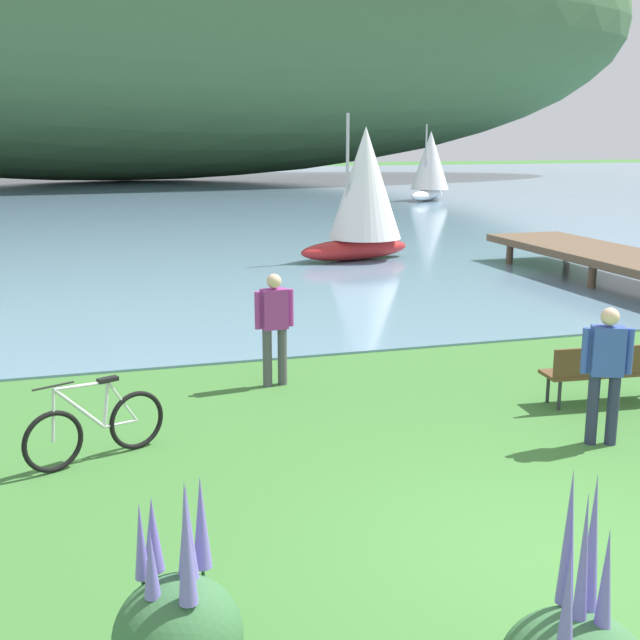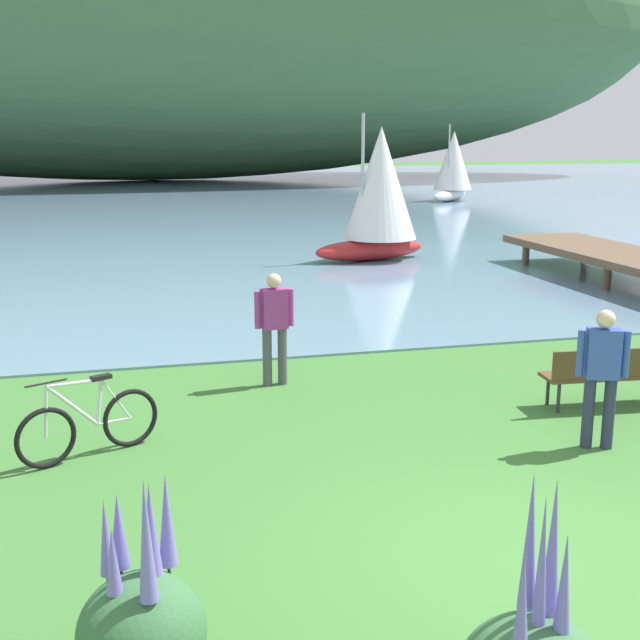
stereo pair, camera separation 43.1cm
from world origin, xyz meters
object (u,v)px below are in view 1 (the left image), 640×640
(park_bench_near_camera, at_px, (608,369))
(bicycle_leaning_near_bench, at_px, (96,428))
(sailboat_mid_bay, at_px, (364,192))
(person_at_shoreline, at_px, (274,322))
(sailboat_nearest_to_shore, at_px, (430,165))
(person_on_the_grass, at_px, (606,367))

(park_bench_near_camera, height_order, bicycle_leaning_near_bench, bicycle_leaning_near_bench)
(sailboat_mid_bay, bearing_deg, person_at_shoreline, -115.53)
(sailboat_nearest_to_shore, bearing_deg, sailboat_mid_bay, -118.89)
(bicycle_leaning_near_bench, bearing_deg, person_on_the_grass, -11.73)
(person_at_shoreline, relative_size, person_on_the_grass, 1.00)
(person_at_shoreline, relative_size, sailboat_mid_bay, 0.40)
(park_bench_near_camera, relative_size, sailboat_nearest_to_shore, 0.44)
(park_bench_near_camera, distance_m, person_at_shoreline, 4.81)
(person_at_shoreline, xyz_separation_m, person_on_the_grass, (3.27, -3.47, 0.00))
(sailboat_nearest_to_shore, bearing_deg, person_on_the_grass, -110.75)
(person_on_the_grass, relative_size, sailboat_nearest_to_shore, 0.41)
(sailboat_mid_bay, bearing_deg, person_on_the_grass, -98.34)
(person_at_shoreline, xyz_separation_m, sailboat_nearest_to_shore, (16.49, 31.41, 1.04))
(bicycle_leaning_near_bench, relative_size, person_on_the_grass, 0.95)
(park_bench_near_camera, xyz_separation_m, person_on_the_grass, (-0.99, -1.27, 0.46))
(bicycle_leaning_near_bench, xyz_separation_m, sailboat_mid_bay, (8.11, 13.65, 1.65))
(bicycle_leaning_near_bench, distance_m, sailboat_nearest_to_shore, 38.76)
(park_bench_near_camera, distance_m, person_on_the_grass, 1.68)
(park_bench_near_camera, xyz_separation_m, person_at_shoreline, (-4.26, 2.20, 0.46))
(sailboat_mid_bay, bearing_deg, park_bench_near_camera, -95.02)
(park_bench_near_camera, height_order, person_on_the_grass, person_on_the_grass)
(bicycle_leaning_near_bench, height_order, sailboat_mid_bay, sailboat_mid_bay)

